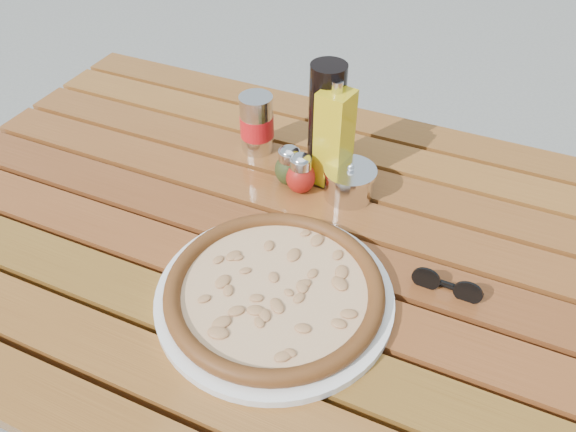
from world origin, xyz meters
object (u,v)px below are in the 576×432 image
at_px(dark_bottle, 326,120).
at_px(parmesan_tin, 349,182).
at_px(sunglasses, 447,285).
at_px(soda_can, 257,124).
at_px(table, 283,267).
at_px(pizza, 274,289).
at_px(oregano_shaker, 289,166).
at_px(pepper_shaker, 301,174).
at_px(plate, 275,296).
at_px(olive_oil_cruet, 334,138).

relative_size(dark_bottle, parmesan_tin, 1.89).
bearing_deg(sunglasses, soda_can, 154.01).
xyz_separation_m(table, pizza, (0.05, -0.13, 0.10)).
xyz_separation_m(oregano_shaker, soda_can, (-0.10, 0.08, 0.02)).
bearing_deg(pepper_shaker, plate, -75.26).
distance_m(pepper_shaker, parmesan_tin, 0.09).
bearing_deg(oregano_shaker, pizza, -70.35).
distance_m(plate, pepper_shaker, 0.27).
distance_m(plate, sunglasses, 0.26).
distance_m(soda_can, sunglasses, 0.49).
bearing_deg(parmesan_tin, sunglasses, -36.74).
relative_size(pepper_shaker, oregano_shaker, 1.00).
distance_m(plate, olive_oil_cruet, 0.32).
bearing_deg(soda_can, table, -54.17).
xyz_separation_m(soda_can, olive_oil_cruet, (0.17, -0.04, 0.04)).
bearing_deg(oregano_shaker, table, -69.86).
bearing_deg(pizza, olive_oil_cruet, 94.67).
height_order(olive_oil_cruet, sunglasses, olive_oil_cruet).
height_order(parmesan_tin, sunglasses, parmesan_tin).
bearing_deg(soda_can, pepper_shaker, -33.59).
bearing_deg(olive_oil_cruet, table, -96.53).
relative_size(plate, parmesan_tin, 3.09).
bearing_deg(table, pepper_shaker, 100.03).
bearing_deg(plate, pepper_shaker, 104.74).
height_order(plate, soda_can, soda_can).
bearing_deg(sunglasses, oregano_shaker, 156.99).
bearing_deg(oregano_shaker, pepper_shaker, -24.09).
relative_size(plate, soda_can, 3.00).
bearing_deg(oregano_shaker, soda_can, 144.08).
xyz_separation_m(dark_bottle, olive_oil_cruet, (0.03, -0.03, -0.01)).
xyz_separation_m(oregano_shaker, dark_bottle, (0.04, 0.07, 0.07)).
relative_size(pepper_shaker, parmesan_tin, 0.70).
xyz_separation_m(plate, olive_oil_cruet, (-0.03, 0.31, 0.09)).
bearing_deg(parmesan_tin, olive_oil_cruet, 148.32).
xyz_separation_m(olive_oil_cruet, parmesan_tin, (0.04, -0.03, -0.07)).
distance_m(table, parmesan_tin, 0.19).
xyz_separation_m(pepper_shaker, olive_oil_cruet, (0.04, 0.05, 0.06)).
bearing_deg(oregano_shaker, plate, -70.35).
relative_size(table, pepper_shaker, 17.07).
distance_m(soda_can, olive_oil_cruet, 0.18).
distance_m(table, oregano_shaker, 0.19).
bearing_deg(olive_oil_cruet, parmesan_tin, -31.68).
bearing_deg(pepper_shaker, pizza, -75.26).
height_order(plate, sunglasses, sunglasses).
distance_m(oregano_shaker, dark_bottle, 0.11).
distance_m(table, olive_oil_cruet, 0.25).
distance_m(olive_oil_cruet, sunglasses, 0.33).
relative_size(dark_bottle, sunglasses, 2.00).
height_order(pizza, dark_bottle, dark_bottle).
bearing_deg(parmesan_tin, plate, -93.78).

